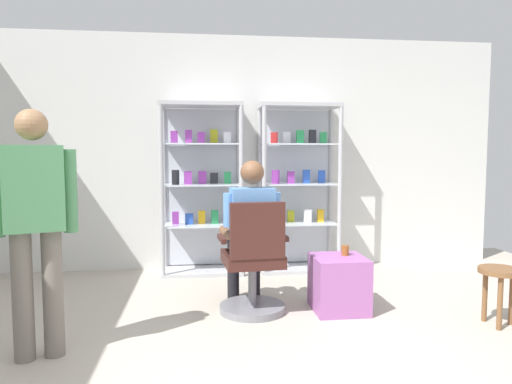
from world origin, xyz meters
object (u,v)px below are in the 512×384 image
Objects in this scene: display_cabinet_left at (202,187)px; display_cabinet_right at (298,186)px; office_chair at (254,268)px; seated_shopkeeper at (250,227)px; storage_crate at (339,284)px; wooden_stool at (500,280)px; tea_glass at (345,250)px; standing_customer at (35,218)px.

display_cabinet_left is 1.00× the size of display_cabinet_right.
display_cabinet_left reaches higher than office_chair.
seated_shopkeeper is 2.76× the size of storage_crate.
wooden_stool is (1.20, -1.95, -0.61)m from display_cabinet_right.
storage_crate is at bearing -51.76° from display_cabinet_left.
display_cabinet_right is 22.03× the size of tea_glass.
display_cabinet_left is 1.17× the size of standing_customer.
display_cabinet_right is at bearing 121.59° from wooden_stool.
storage_crate is 2.43m from standing_customer.
office_chair is at bearing -114.90° from display_cabinet_right.
display_cabinet_right is at bearing 95.04° from tea_glass.
display_cabinet_right is 1.49m from tea_glass.
standing_customer is (-2.30, -0.73, 0.42)m from tea_glass.
tea_glass is at bearing -49.05° from display_cabinet_left.
display_cabinet_left reaches higher than wooden_stool.
storage_crate is (0.05, -1.47, -0.73)m from display_cabinet_right.
display_cabinet_right is 1.64m from storage_crate.
display_cabinet_left reaches higher than seated_shopkeeper.
display_cabinet_right reaches higher than storage_crate.
storage_crate is (0.74, 0.00, -0.16)m from office_chair.
wooden_stool is at bearing -40.31° from display_cabinet_left.
office_chair is (0.42, -1.47, -0.57)m from display_cabinet_left.
standing_customer is at bearing -163.23° from storage_crate.
seated_shopkeeper is at bearing 29.37° from standing_customer.
seated_shopkeeper reaches higher than storage_crate.
tea_glass is at bearing 37.32° from storage_crate.
display_cabinet_left is at bearing 105.98° from office_chair.
standing_customer is at bearing -155.83° from office_chair.
storage_crate is 5.42× the size of tea_glass.
display_cabinet_right reaches higher than wooden_stool.
storage_crate is at bearing 16.77° from standing_customer.
tea_glass is 0.05× the size of standing_customer.
standing_customer is at bearing -116.74° from display_cabinet_left.
storage_crate reaches higher than wooden_stool.
display_cabinet_left is 1.39m from seated_shopkeeper.
display_cabinet_left is 2.39m from standing_customer.
standing_customer is (-2.23, -0.67, 0.70)m from storage_crate.
storage_crate is 0.29× the size of standing_customer.
storage_crate is (1.15, -1.47, -0.73)m from display_cabinet_left.
tea_glass reaches higher than storage_crate.
seated_shopkeeper reaches higher than office_chair.
standing_customer is (-1.08, -2.14, -0.03)m from display_cabinet_left.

